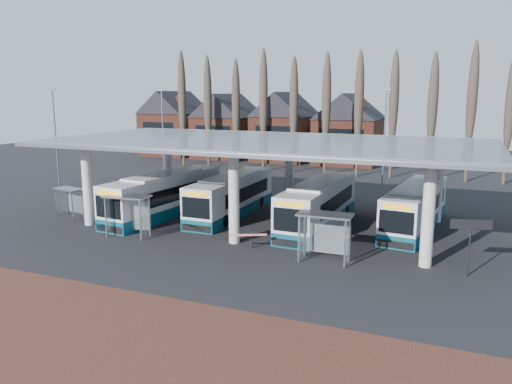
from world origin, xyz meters
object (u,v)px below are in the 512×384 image
at_px(bus_1, 232,196).
at_px(shelter_0, 71,196).
at_px(bus_2, 319,205).
at_px(bus_3, 415,208).
at_px(shelter_1, 128,206).
at_px(shelter_2, 325,226).
at_px(bus_0, 165,196).

xyz_separation_m(bus_1, shelter_0, (-11.51, -5.61, 0.14)).
distance_m(bus_2, shelter_0, 19.59).
bearing_deg(bus_3, shelter_1, -145.78).
relative_size(shelter_0, shelter_1, 0.85).
height_order(bus_2, shelter_2, bus_2).
xyz_separation_m(bus_2, shelter_1, (-11.37, -7.54, 0.50)).
height_order(shelter_1, shelter_2, shelter_2).
height_order(bus_2, shelter_0, bus_2).
distance_m(bus_0, shelter_0, 7.46).
height_order(bus_0, bus_1, bus_0).
height_order(bus_3, shelter_1, bus_3).
bearing_deg(bus_3, bus_0, -163.16).
relative_size(bus_2, shelter_0, 4.48).
bearing_deg(shelter_0, shelter_1, -5.68).
height_order(bus_2, shelter_1, bus_2).
bearing_deg(bus_1, shelter_1, -115.54).
relative_size(bus_2, shelter_1, 3.79).
bearing_deg(shelter_1, shelter_0, 155.05).
bearing_deg(shelter_0, shelter_2, 6.67).
xyz_separation_m(bus_3, shelter_2, (-4.18, -9.63, 0.58)).
height_order(bus_0, shelter_2, bus_0).
relative_size(bus_1, shelter_1, 3.67).
height_order(bus_0, shelter_0, bus_0).
xyz_separation_m(bus_1, bus_2, (7.47, -0.78, 0.04)).
xyz_separation_m(bus_0, bus_2, (12.31, 1.50, -0.03)).
relative_size(bus_3, shelter_1, 3.67).
bearing_deg(shelter_1, shelter_2, -5.43).
relative_size(bus_0, shelter_1, 3.91).
bearing_deg(shelter_0, bus_1, 39.89).
height_order(bus_1, shelter_0, bus_1).
bearing_deg(bus_1, shelter_2, -40.37).
xyz_separation_m(bus_0, bus_1, (4.84, 2.28, -0.08)).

